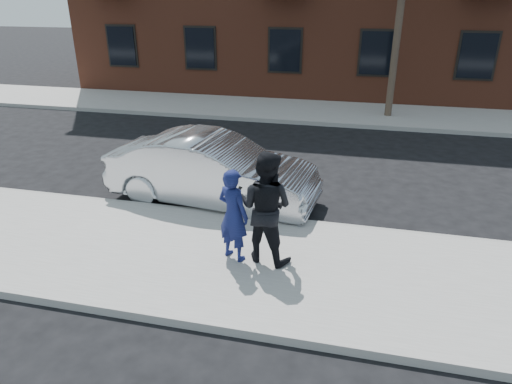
# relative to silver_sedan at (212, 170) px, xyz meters

# --- Properties ---
(ground) EXTENTS (100.00, 100.00, 0.00)m
(ground) POSITION_rel_silver_sedan_xyz_m (-0.31, -2.30, -0.79)
(ground) COLOR black
(ground) RESTS_ON ground
(near_sidewalk) EXTENTS (50.00, 3.50, 0.15)m
(near_sidewalk) POSITION_rel_silver_sedan_xyz_m (-0.31, -2.55, -0.72)
(near_sidewalk) COLOR gray
(near_sidewalk) RESTS_ON ground
(near_curb) EXTENTS (50.00, 0.10, 0.15)m
(near_curb) POSITION_rel_silver_sedan_xyz_m (-0.31, -0.75, -0.72)
(near_curb) COLOR #999691
(near_curb) RESTS_ON ground
(far_sidewalk) EXTENTS (50.00, 3.50, 0.15)m
(far_sidewalk) POSITION_rel_silver_sedan_xyz_m (-0.31, 8.95, -0.72)
(far_sidewalk) COLOR gray
(far_sidewalk) RESTS_ON ground
(far_curb) EXTENTS (50.00, 0.10, 0.15)m
(far_curb) POSITION_rel_silver_sedan_xyz_m (-0.31, 7.15, -0.72)
(far_curb) COLOR #999691
(far_curb) RESTS_ON ground
(silver_sedan) EXTENTS (4.97, 2.19, 1.59)m
(silver_sedan) POSITION_rel_silver_sedan_xyz_m (0.00, 0.00, 0.00)
(silver_sedan) COLOR #B7BABF
(silver_sedan) RESTS_ON ground
(man_hoodie) EXTENTS (0.73, 0.63, 1.69)m
(man_hoodie) POSITION_rel_silver_sedan_xyz_m (1.19, -2.45, 0.20)
(man_hoodie) COLOR navy
(man_hoodie) RESTS_ON near_sidewalk
(man_peacoat) EXTENTS (1.13, 0.98, 2.01)m
(man_peacoat) POSITION_rel_silver_sedan_xyz_m (1.74, -2.35, 0.36)
(man_peacoat) COLOR black
(man_peacoat) RESTS_ON near_sidewalk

